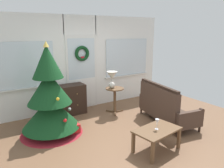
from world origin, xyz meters
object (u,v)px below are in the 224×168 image
Objects in this scene: christmas_tree at (50,100)px; dresser_cabinet at (68,100)px; settee_sofa at (164,107)px; coffee_table at (157,132)px; wine_glass at (157,122)px; side_table at (115,95)px; table_lamp at (112,77)px; gift_box at (75,128)px.

christmas_tree reaches higher than dresser_cabinet.
settee_sofa is 1.34m from coffee_table.
wine_glass is at bearing -74.39° from dresser_cabinet.
christmas_tree is 2.17× the size of dresser_cabinet.
side_table is 1.56× the size of table_lamp.
dresser_cabinet is at bearing 152.75° from table_lamp.
dresser_cabinet is at bearing 105.61° from wine_glass.
dresser_cabinet reaches higher than wine_glass.
settee_sofa is 2.43× the size of side_table.
side_table reaches higher than gift_box.
wine_glass is at bearing -56.14° from gift_box.
table_lamp is 2.26× the size of gift_box.
christmas_tree is at bearing 129.51° from wine_glass.
dresser_cabinet is 2.67m from wine_glass.
side_table is 3.51× the size of wine_glass.
settee_sofa is 1.84× the size of coffee_table.
coffee_table is at bearing -55.94° from gift_box.
wine_glass is 1.00× the size of gift_box.
coffee_table reaches higher than gift_box.
dresser_cabinet is at bearing 105.77° from coffee_table.
christmas_tree is 2.62m from settee_sofa.
settee_sofa is 8.54× the size of wine_glass.
christmas_tree reaches higher than settee_sofa.
coffee_table is at bearing -98.58° from table_lamp.
table_lamp is at bearing 81.19° from wine_glass.
gift_box is at bearing -158.73° from side_table.
wine_glass is (-0.37, -1.99, 0.08)m from side_table.
coffee_table is 0.21m from wine_glass.
christmas_tree is 2.22m from wine_glass.
christmas_tree is 1.15m from dresser_cabinet.
settee_sofa reaches higher than dresser_cabinet.
settee_sofa is at bearing -58.48° from table_lamp.
dresser_cabinet is 0.99× the size of coffee_table.
table_lamp is (-0.06, 0.04, 0.48)m from side_table.
settee_sofa reaches higher than gift_box.
side_table is (1.78, 0.28, -0.25)m from christmas_tree.
dresser_cabinet is 4.63× the size of gift_box.
side_table is at bearing 79.58° from coffee_table.
coffee_table is 4.66× the size of gift_box.
dresser_cabinet is 1.17m from gift_box.
table_lamp is 0.49× the size of coffee_table.
settee_sofa is at bearing 39.08° from wine_glass.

